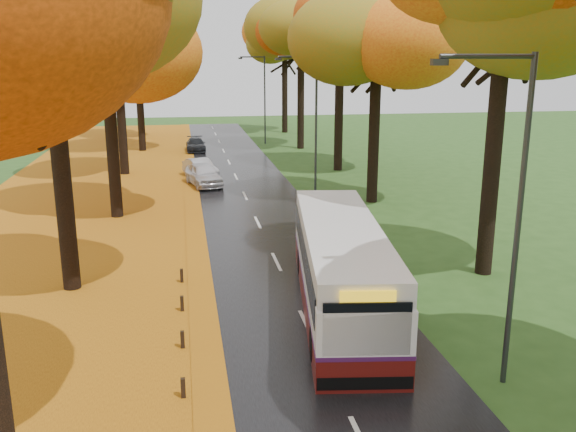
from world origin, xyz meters
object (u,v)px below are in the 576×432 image
object	(u,v)px
car_silver	(200,168)
car_dark	(196,145)
streetlamp_near	(511,199)
streetlamp_mid	(312,114)
streetlamp_far	(262,93)
bus	(341,265)
car_white	(204,174)

from	to	relation	value
car_silver	car_dark	size ratio (longest dim) A/B	0.97
streetlamp_near	streetlamp_mid	world-z (taller)	same
streetlamp_near	streetlamp_far	size ratio (longest dim) A/B	1.00
bus	streetlamp_mid	bearing A→B (deg)	89.14
streetlamp_near	bus	bearing A→B (deg)	116.92
car_silver	streetlamp_far	bearing A→B (deg)	49.03
bus	car_silver	xyz separation A→B (m)	(-3.68, 22.99, -0.83)
streetlamp_near	bus	world-z (taller)	streetlamp_near
streetlamp_far	car_white	world-z (taller)	streetlamp_far
streetlamp_mid	streetlamp_far	distance (m)	22.00
bus	streetlamp_near	bearing A→B (deg)	-55.11
streetlamp_near	car_white	xyz separation A→B (m)	(-6.18, 25.41, -3.97)
streetlamp_near	car_silver	size ratio (longest dim) A/B	2.14
car_white	car_silver	distance (m)	2.74
streetlamp_near	car_silver	xyz separation A→B (m)	(-6.30, 28.14, -4.06)
car_white	car_silver	world-z (taller)	car_white
streetlamp_mid	bus	xyz separation A→B (m)	(-2.62, -16.84, -3.23)
car_white	car_dark	distance (m)	14.73
streetlamp_near	streetlamp_mid	bearing A→B (deg)	90.00
streetlamp_far	car_dark	world-z (taller)	streetlamp_far
bus	car_silver	size ratio (longest dim) A/B	2.87
streetlamp_near	car_dark	distance (m)	40.83
streetlamp_far	car_white	xyz separation A→B (m)	(-6.18, -18.59, -3.97)
streetlamp_mid	car_white	size ratio (longest dim) A/B	1.93
bus	car_white	distance (m)	20.58
streetlamp_mid	car_silver	distance (m)	9.69
streetlamp_mid	car_white	distance (m)	8.10
streetlamp_mid	car_white	world-z (taller)	streetlamp_mid
streetlamp_mid	car_silver	bearing A→B (deg)	135.70
streetlamp_far	car_white	bearing A→B (deg)	-108.39
streetlamp_near	car_dark	xyz separation A→B (m)	(-6.30, 40.13, -4.11)
streetlamp_mid	bus	distance (m)	17.35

